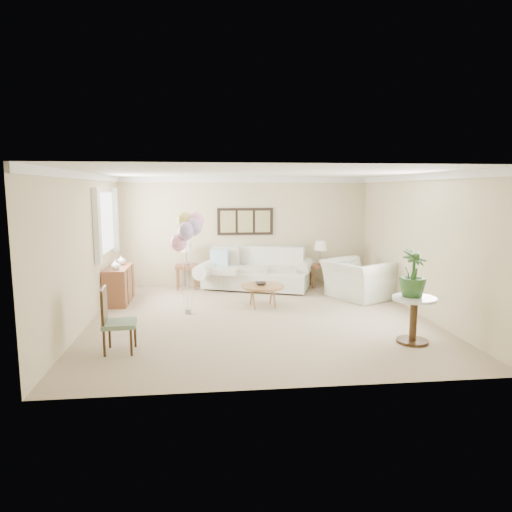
# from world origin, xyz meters

# --- Properties ---
(ground_plane) EXTENTS (6.00, 6.00, 0.00)m
(ground_plane) POSITION_xyz_m (0.00, 0.00, 0.00)
(ground_plane) COLOR tan
(room_shell) EXTENTS (6.04, 6.04, 2.60)m
(room_shell) POSITION_xyz_m (-0.11, 0.09, 1.63)
(room_shell) COLOR beige
(room_shell) RESTS_ON ground
(wall_art_triptych) EXTENTS (1.35, 0.06, 0.65)m
(wall_art_triptych) POSITION_xyz_m (0.00, 2.96, 1.55)
(wall_art_triptych) COLOR black
(wall_art_triptych) RESTS_ON ground
(sofa) EXTENTS (2.96, 1.77, 0.98)m
(sofa) POSITION_xyz_m (0.21, 2.48, 0.38)
(sofa) COLOR silver
(sofa) RESTS_ON ground
(end_table_left) EXTENTS (0.52, 0.47, 0.56)m
(end_table_left) POSITION_xyz_m (-1.41, 2.66, 0.47)
(end_table_left) COLOR brown
(end_table_left) RESTS_ON ground
(end_table_right) EXTENTS (0.50, 0.46, 0.55)m
(end_table_right) POSITION_xyz_m (1.75, 2.52, 0.46)
(end_table_right) COLOR brown
(end_table_right) RESTS_ON ground
(lamp_left) EXTENTS (0.30, 0.30, 0.53)m
(lamp_left) POSITION_xyz_m (-1.41, 2.66, 0.97)
(lamp_left) COLOR gray
(lamp_left) RESTS_ON end_table_left
(lamp_right) EXTENTS (0.32, 0.32, 0.56)m
(lamp_right) POSITION_xyz_m (1.75, 2.52, 0.98)
(lamp_right) COLOR gray
(lamp_right) RESTS_ON end_table_right
(coffee_table) EXTENTS (0.86, 0.86, 0.44)m
(coffee_table) POSITION_xyz_m (0.15, 0.78, 0.40)
(coffee_table) COLOR olive
(coffee_table) RESTS_ON ground
(decor_bowl) EXTENTS (0.25, 0.25, 0.06)m
(decor_bowl) POSITION_xyz_m (0.11, 0.80, 0.46)
(decor_bowl) COLOR #292320
(decor_bowl) RESTS_ON coffee_table
(armchair) EXTENTS (1.56, 1.62, 0.82)m
(armchair) POSITION_xyz_m (2.25, 1.26, 0.41)
(armchair) COLOR silver
(armchair) RESTS_ON ground
(side_table) EXTENTS (0.66, 0.66, 0.71)m
(side_table) POSITION_xyz_m (2.16, -1.61, 0.53)
(side_table) COLOR silver
(side_table) RESTS_ON ground
(potted_plant) EXTENTS (0.53, 0.53, 0.72)m
(potted_plant) POSITION_xyz_m (2.13, -1.57, 1.07)
(potted_plant) COLOR #284A22
(potted_plant) RESTS_ON side_table
(accent_chair) EXTENTS (0.50, 0.50, 0.94)m
(accent_chair) POSITION_xyz_m (-2.27, -1.52, 0.49)
(accent_chair) COLOR slate
(accent_chair) RESTS_ON ground
(credenza) EXTENTS (0.46, 1.20, 0.74)m
(credenza) POSITION_xyz_m (-2.76, 1.50, 0.37)
(credenza) COLOR brown
(credenza) RESTS_ON ground
(vase_white) EXTENTS (0.24, 0.24, 0.20)m
(vase_white) POSITION_xyz_m (-2.74, 1.14, 0.84)
(vase_white) COLOR white
(vase_white) RESTS_ON credenza
(vase_sage) EXTENTS (0.19, 0.19, 0.19)m
(vase_sage) POSITION_xyz_m (-2.74, 1.77, 0.84)
(vase_sage) COLOR silver
(vase_sage) RESTS_ON credenza
(balloon_cluster) EXTENTS (0.61, 0.51, 1.92)m
(balloon_cluster) POSITION_xyz_m (-1.28, 0.40, 1.60)
(balloon_cluster) COLOR gray
(balloon_cluster) RESTS_ON ground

